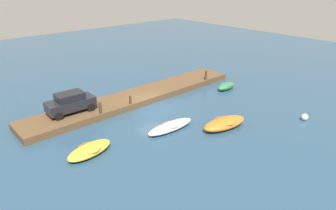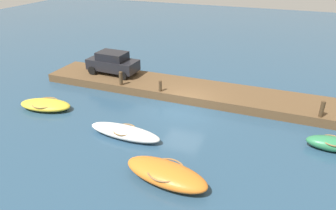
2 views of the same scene
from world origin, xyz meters
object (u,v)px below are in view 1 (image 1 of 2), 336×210
object	(u,v)px
marker_buoy	(305,117)
dinghy_green	(226,86)
rowboat_white	(171,127)
parked_car	(70,102)
mooring_post_west	(206,75)
mooring_post_mid_west	(130,100)
rowboat_yellow	(90,150)
mooring_post_mid_east	(100,108)
rowboat_orange	(224,123)

from	to	relation	value
marker_buoy	dinghy_green	bearing A→B (deg)	-95.90
rowboat_white	parked_car	distance (m)	8.56
rowboat_white	mooring_post_west	bearing A→B (deg)	-150.10
dinghy_green	mooring_post_mid_west	xyz separation A→B (m)	(10.46, -2.42, 0.60)
rowboat_white	marker_buoy	distance (m)	11.26
dinghy_green	rowboat_yellow	xyz separation A→B (m)	(16.72, 1.68, -0.05)
mooring_post_mid_west	mooring_post_mid_east	bearing A→B (deg)	0.00
rowboat_orange	rowboat_white	size ratio (longest dim) A/B	0.98
rowboat_yellow	marker_buoy	xyz separation A→B (m)	(-15.80, 7.21, -0.02)
dinghy_green	rowboat_white	size ratio (longest dim) A/B	0.59
rowboat_yellow	parked_car	xyz separation A→B (m)	(-1.57, -5.90, 1.16)
rowboat_white	mooring_post_mid_west	xyz separation A→B (m)	(0.08, -5.22, 0.65)
rowboat_white	mooring_post_mid_west	world-z (taller)	mooring_post_mid_west
dinghy_green	mooring_post_mid_west	world-z (taller)	mooring_post_mid_west
rowboat_yellow	mooring_post_mid_west	world-z (taller)	mooring_post_mid_west
mooring_post_mid_east	mooring_post_west	bearing A→B (deg)	180.00
rowboat_yellow	mooring_post_west	xyz separation A→B (m)	(-16.22, -4.11, 0.77)
dinghy_green	marker_buoy	size ratio (longest dim) A/B	4.40
dinghy_green	rowboat_white	distance (m)	10.75
mooring_post_west	rowboat_white	bearing A→B (deg)	27.83
parked_car	mooring_post_mid_west	bearing A→B (deg)	161.31
mooring_post_mid_east	marker_buoy	bearing A→B (deg)	137.94
rowboat_orange	mooring_post_west	distance (m)	10.11
dinghy_green	mooring_post_mid_east	xyz separation A→B (m)	(13.47, -2.42, 0.71)
rowboat_orange	rowboat_yellow	xyz separation A→B (m)	(9.76, -3.65, -0.10)
rowboat_yellow	mooring_post_mid_west	distance (m)	7.51
marker_buoy	rowboat_white	bearing A→B (deg)	-32.81
rowboat_yellow	parked_car	distance (m)	6.22
rowboat_orange	marker_buoy	world-z (taller)	rowboat_orange
rowboat_yellow	mooring_post_mid_east	distance (m)	5.29
rowboat_yellow	mooring_post_west	size ratio (longest dim) A/B	3.71
rowboat_white	parked_car	bearing A→B (deg)	-53.76
rowboat_yellow	mooring_post_west	distance (m)	16.75
mooring_post_mid_east	rowboat_white	bearing A→B (deg)	120.58
dinghy_green	parked_car	world-z (taller)	parked_car
parked_car	rowboat_orange	bearing A→B (deg)	132.91
mooring_post_west	marker_buoy	xyz separation A→B (m)	(0.42, 11.32, -0.79)
mooring_post_west	mooring_post_mid_east	distance (m)	12.97
mooring_post_mid_east	marker_buoy	xyz separation A→B (m)	(-12.55, 11.32, -0.79)
mooring_post_mid_west	mooring_post_west	bearing A→B (deg)	180.00
mooring_post_west	mooring_post_mid_west	world-z (taller)	mooring_post_west
marker_buoy	mooring_post_mid_east	bearing A→B (deg)	-42.06
marker_buoy	parked_car	bearing A→B (deg)	-42.68
rowboat_yellow	mooring_post_mid_east	bearing A→B (deg)	-137.95
rowboat_white	parked_car	xyz separation A→B (m)	(4.76, -7.02, 1.15)
mooring_post_west	mooring_post_mid_east	size ratio (longest dim) A/B	1.00
parked_car	marker_buoy	xyz separation A→B (m)	(-14.23, 13.12, -1.18)
mooring_post_mid_west	rowboat_orange	bearing A→B (deg)	114.32
rowboat_orange	marker_buoy	bearing A→B (deg)	158.28
mooring_post_mid_west	mooring_post_mid_east	world-z (taller)	mooring_post_mid_east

